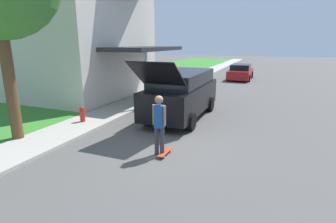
# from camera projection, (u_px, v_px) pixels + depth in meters

# --- Properties ---
(ground_plane) EXTENTS (120.00, 120.00, 0.00)m
(ground_plane) POSITION_uv_depth(u_px,v_px,m) (159.00, 143.00, 8.66)
(ground_plane) COLOR #54514F
(lawn) EXTENTS (10.00, 80.00, 0.08)m
(lawn) POSITION_uv_depth(u_px,v_px,m) (84.00, 93.00, 16.94)
(lawn) COLOR #387F2D
(lawn) RESTS_ON ground_plane
(sidewalk) EXTENTS (1.80, 80.00, 0.10)m
(sidewalk) POSITION_uv_depth(u_px,v_px,m) (144.00, 98.00, 15.34)
(sidewalk) COLOR #ADA89E
(sidewalk) RESTS_ON ground_plane
(house) EXTENTS (10.83, 8.50, 8.72)m
(house) POSITION_uv_depth(u_px,v_px,m) (67.00, 18.00, 15.75)
(house) COLOR beige
(house) RESTS_ON lawn
(suv_parked) EXTENTS (2.08, 5.71, 2.64)m
(suv_parked) POSITION_uv_depth(u_px,v_px,m) (182.00, 93.00, 11.36)
(suv_parked) COLOR black
(suv_parked) RESTS_ON ground_plane
(car_down_street) EXTENTS (1.96, 4.40, 1.34)m
(car_down_street) POSITION_uv_depth(u_px,v_px,m) (241.00, 72.00, 23.39)
(car_down_street) COLOR maroon
(car_down_street) RESTS_ON ground_plane
(skateboarder) EXTENTS (0.41, 0.24, 1.79)m
(skateboarder) POSITION_uv_depth(u_px,v_px,m) (159.00, 123.00, 7.45)
(skateboarder) COLOR #38383D
(skateboarder) RESTS_ON ground_plane
(skateboard) EXTENTS (0.20, 0.76, 0.10)m
(skateboard) POSITION_uv_depth(u_px,v_px,m) (165.00, 152.00, 7.72)
(skateboard) COLOR #B73D23
(skateboard) RESTS_ON ground_plane
(fire_hydrant) EXTENTS (0.20, 0.20, 0.64)m
(fire_hydrant) POSITION_uv_depth(u_px,v_px,m) (82.00, 114.00, 10.58)
(fire_hydrant) COLOR red
(fire_hydrant) RESTS_ON sidewalk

